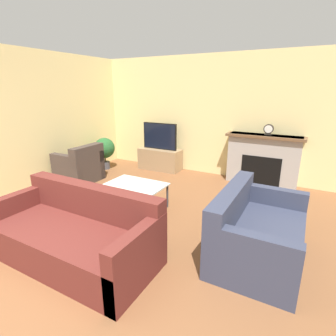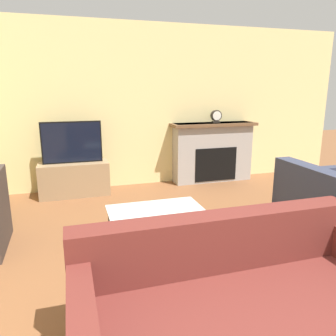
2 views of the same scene
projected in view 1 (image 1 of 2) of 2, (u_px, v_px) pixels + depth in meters
ground_plane at (8, 304)px, 2.49m from camera, size 20.00×20.00×0.00m
wall_back at (201, 116)px, 6.11m from camera, size 8.09×0.06×2.70m
wall_left at (37, 120)px, 5.27m from camera, size 0.06×7.75×2.70m
fireplace at (263, 159)px, 5.49m from camera, size 1.54×0.39×1.06m
tv_stand at (160, 159)px, 6.58m from camera, size 1.06×0.44×0.52m
tv at (160, 136)px, 6.40m from camera, size 0.90×0.06×0.64m
couch_sectional at (75, 235)px, 3.12m from camera, size 2.06×0.93×0.82m
couch_loveseat at (256, 233)px, 3.16m from camera, size 0.93×1.50×0.82m
armchair_by_window at (80, 168)px, 5.72m from camera, size 0.77×0.82×0.82m
coffee_table at (134, 187)px, 4.35m from camera, size 0.98×0.74×0.43m
potted_plant at (105, 149)px, 6.55m from camera, size 0.51×0.51×0.79m
mantel_clock at (269, 129)px, 5.29m from camera, size 0.19×0.07×0.22m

